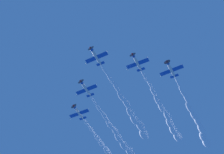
# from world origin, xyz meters

# --- Properties ---
(airplane_lead) EXTENTS (7.82, 8.68, 2.77)m
(airplane_lead) POSITION_xyz_m (3.21, -5.40, 90.73)
(airplane_lead) COLOR silver
(airplane_left_wingman) EXTENTS (7.83, 8.63, 2.83)m
(airplane_left_wingman) POSITION_xyz_m (-6.00, 6.30, 93.07)
(airplane_left_wingman) COLOR silver
(airplane_right_wingman) EXTENTS (7.81, 8.72, 2.70)m
(airplane_right_wingman) POSITION_xyz_m (-6.69, -14.42, 90.53)
(airplane_right_wingman) COLOR silver
(airplane_outer_left) EXTENTS (7.82, 8.73, 2.78)m
(airplane_outer_left) POSITION_xyz_m (-12.86, 16.40, 91.47)
(airplane_outer_left) COLOR silver
(airplane_outer_right) EXTENTS (7.82, 8.70, 2.74)m
(airplane_outer_right) POSITION_xyz_m (-15.78, -22.46, 91.97)
(airplane_outer_right) COLOR silver
(smoke_trail_lead) EXTENTS (38.21, 4.57, 3.41)m
(smoke_trail_lead) POSITION_xyz_m (-26.06, -3.48, 90.84)
(smoke_trail_lead) COLOR white
(smoke_trail_left_wingman) EXTENTS (37.88, 4.43, 3.44)m
(smoke_trail_left_wingman) POSITION_xyz_m (-35.17, 8.08, 93.15)
(smoke_trail_left_wingman) COLOR white
(smoke_trail_right_wingman) EXTENTS (37.51, 4.71, 3.66)m
(smoke_trail_right_wingman) POSITION_xyz_m (-35.76, -12.48, 90.61)
(smoke_trail_right_wingman) COLOR white
(smoke_trail_outer_left) EXTENTS (37.82, 4.22, 3.32)m
(smoke_trail_outer_left) POSITION_xyz_m (-42.00, 18.26, 91.60)
(smoke_trail_outer_left) COLOR white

